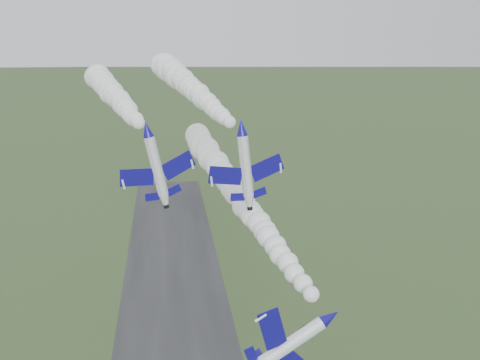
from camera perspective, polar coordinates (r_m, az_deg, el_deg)
The scene contains 6 objects.
jet_lead at distance 55.99m, azimuth 9.69°, elevation -14.22°, with size 5.05×11.76×8.51m.
smoke_trail_jet_lead at distance 91.23m, azimuth -0.81°, elevation -0.76°, with size 5.69×77.34×5.69m, color silver, non-canonical shape.
jet_pair_left at distance 71.42m, azimuth -9.89°, elevation 5.40°, with size 10.38×12.39×3.53m.
smoke_trail_jet_pair_left at distance 99.85m, azimuth -13.35°, elevation 8.87°, with size 5.06×52.56×5.06m, color silver, non-canonical shape.
jet_pair_right at distance 71.28m, azimuth 0.19°, elevation 5.64°, with size 10.82×12.84×3.22m.
smoke_trail_jet_pair_right at distance 106.11m, azimuth -5.56°, elevation 9.98°, with size 5.78×67.15×5.78m, color silver, non-canonical shape.
Camera 1 is at (-0.71, -50.42, 57.64)m, focal length 40.00 mm.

